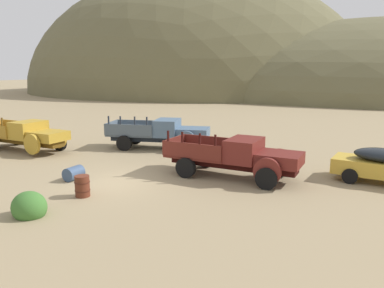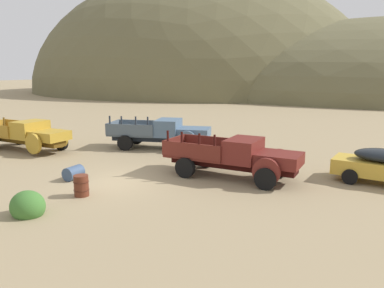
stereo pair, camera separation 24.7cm
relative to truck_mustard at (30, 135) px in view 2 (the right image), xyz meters
The scene contains 9 objects.
ground_plane 9.51m from the truck_mustard, 20.61° to the right, with size 300.00×300.00×0.00m, color #998460.
hill_distant 67.37m from the truck_mustard, 105.26° to the left, with size 79.22×65.15×52.47m, color brown.
hill_far_left 72.78m from the truck_mustard, 72.96° to the left, with size 108.14×68.57×29.85m, color brown.
truck_mustard is the anchor object (origin of this frame).
truck_chalk_blue 8.52m from the truck_mustard, 28.98° to the left, with size 6.74×3.57×2.16m.
truck_oxblood 13.80m from the truck_mustard, ahead, with size 6.43×2.72×2.16m.
oil_drum_by_truck 10.26m from the truck_mustard, 31.72° to the right, with size 0.62×0.62×0.85m.
oil_drum_tipped 7.80m from the truck_mustard, 28.66° to the right, with size 0.64×0.88×0.62m.
bush_between_trucks 11.39m from the truck_mustard, 42.69° to the right, with size 1.25×1.12×1.12m.
Camera 2 is at (9.80, -13.14, 4.97)m, focal length 34.72 mm.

